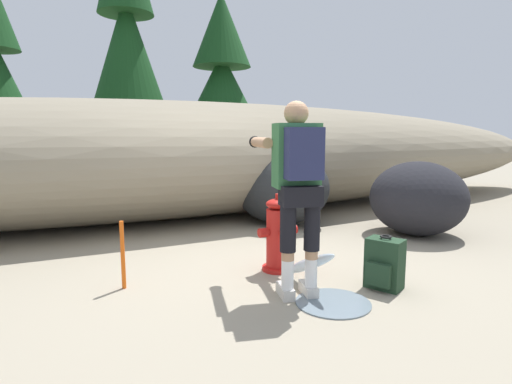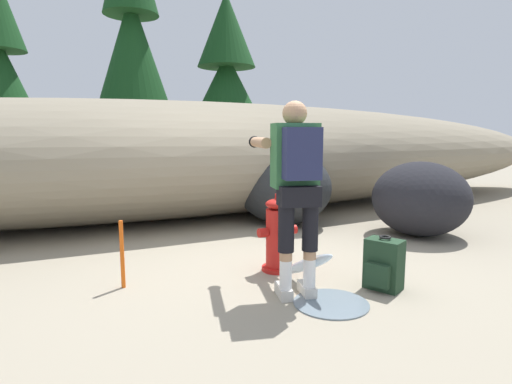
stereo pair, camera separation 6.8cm
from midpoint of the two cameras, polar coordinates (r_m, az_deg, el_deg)
name	(u,v)px [view 1 (the left image)]	position (r m, az deg, el deg)	size (l,w,h in m)	color
ground_plane	(267,268)	(4.27, 1.07, -10.51)	(56.00, 56.00, 0.04)	gray
dirt_embankment	(182,159)	(6.87, -10.49, 4.54)	(17.30, 3.20, 1.86)	gray
fire_hydrant	(278,236)	(4.05, 2.60, -6.06)	(0.41, 0.36, 0.77)	red
hydrant_water_jet	(316,277)	(3.57, 7.76, -11.57)	(0.60, 1.06, 0.45)	silver
utility_worker	(297,174)	(3.36, 5.12, 2.51)	(0.67, 1.04, 1.60)	beige
spare_backpack	(384,264)	(3.78, 16.87, -9.55)	(0.35, 0.36, 0.47)	#1E3823
boulder_large	(418,198)	(5.85, 21.21, -0.82)	(1.26, 1.22, 0.98)	black
boulder_mid	(280,186)	(6.14, 2.97, 0.78)	(1.58, 1.20, 1.12)	#222527
pine_tree_left	(127,34)	(12.35, -17.66, 20.17)	(2.28, 2.28, 7.45)	#47331E
pine_tree_center	(222,80)	(12.48, -4.89, 15.26)	(2.60, 2.60, 5.37)	#47331E
survey_stake	(123,255)	(3.79, -18.49, -8.29)	(0.04, 0.04, 0.60)	#E55914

